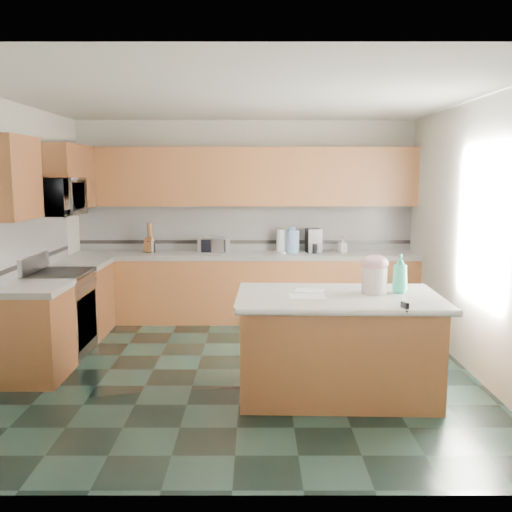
{
  "coord_description": "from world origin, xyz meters",
  "views": [
    {
      "loc": [
        0.15,
        -5.59,
        1.98
      ],
      "look_at": [
        0.15,
        0.35,
        1.12
      ],
      "focal_mm": 40.0,
      "sensor_mm": 36.0,
      "label": 1
    }
  ],
  "objects_px": {
    "island_top": "(338,298)",
    "knife_block": "(149,245)",
    "island_base": "(337,348)",
    "toaster_oven": "(214,245)",
    "treat_jar": "(374,280)",
    "soap_bottle_island": "(400,273)",
    "coffee_maker": "(313,241)"
  },
  "relations": [
    {
      "from": "treat_jar",
      "to": "toaster_oven",
      "type": "xyz_separation_m",
      "value": [
        -1.62,
        2.65,
        -0.01
      ]
    },
    {
      "from": "island_top",
      "to": "knife_block",
      "type": "height_order",
      "value": "knife_block"
    },
    {
      "from": "knife_block",
      "to": "soap_bottle_island",
      "type": "bearing_deg",
      "value": -24.97
    },
    {
      "from": "treat_jar",
      "to": "soap_bottle_island",
      "type": "distance_m",
      "value": 0.24
    },
    {
      "from": "soap_bottle_island",
      "to": "knife_block",
      "type": "distance_m",
      "value": 3.79
    },
    {
      "from": "knife_block",
      "to": "toaster_oven",
      "type": "relative_size",
      "value": 0.54
    },
    {
      "from": "treat_jar",
      "to": "knife_block",
      "type": "distance_m",
      "value": 3.64
    },
    {
      "from": "treat_jar",
      "to": "soap_bottle_island",
      "type": "bearing_deg",
      "value": 22.27
    },
    {
      "from": "island_base",
      "to": "treat_jar",
      "type": "xyz_separation_m",
      "value": [
        0.33,
        0.06,
        0.61
      ]
    },
    {
      "from": "toaster_oven",
      "to": "coffee_maker",
      "type": "bearing_deg",
      "value": 23.95
    },
    {
      "from": "island_base",
      "to": "coffee_maker",
      "type": "distance_m",
      "value": 2.81
    },
    {
      "from": "island_top",
      "to": "knife_block",
      "type": "bearing_deg",
      "value": 130.6
    },
    {
      "from": "treat_jar",
      "to": "knife_block",
      "type": "xyz_separation_m",
      "value": [
        -2.5,
        2.65,
        -0.02
      ]
    },
    {
      "from": "island_top",
      "to": "coffee_maker",
      "type": "relative_size",
      "value": 5.53
    },
    {
      "from": "island_top",
      "to": "knife_block",
      "type": "relative_size",
      "value": 9.02
    },
    {
      "from": "soap_bottle_island",
      "to": "island_base",
      "type": "bearing_deg",
      "value": -154.8
    },
    {
      "from": "island_base",
      "to": "treat_jar",
      "type": "height_order",
      "value": "treat_jar"
    },
    {
      "from": "toaster_oven",
      "to": "coffee_maker",
      "type": "height_order",
      "value": "coffee_maker"
    },
    {
      "from": "island_base",
      "to": "toaster_oven",
      "type": "xyz_separation_m",
      "value": [
        -1.3,
        2.7,
        0.6
      ]
    },
    {
      "from": "soap_bottle_island",
      "to": "coffee_maker",
      "type": "distance_m",
      "value": 2.7
    },
    {
      "from": "soap_bottle_island",
      "to": "coffee_maker",
      "type": "height_order",
      "value": "soap_bottle_island"
    },
    {
      "from": "knife_block",
      "to": "island_base",
      "type": "bearing_deg",
      "value": -32.39
    },
    {
      "from": "treat_jar",
      "to": "coffee_maker",
      "type": "height_order",
      "value": "coffee_maker"
    },
    {
      "from": "soap_bottle_island",
      "to": "toaster_oven",
      "type": "height_order",
      "value": "soap_bottle_island"
    },
    {
      "from": "treat_jar",
      "to": "coffee_maker",
      "type": "distance_m",
      "value": 2.69
    },
    {
      "from": "island_base",
      "to": "coffee_maker",
      "type": "bearing_deg",
      "value": 90.69
    },
    {
      "from": "soap_bottle_island",
      "to": "coffee_maker",
      "type": "relative_size",
      "value": 1.09
    },
    {
      "from": "island_base",
      "to": "toaster_oven",
      "type": "height_order",
      "value": "toaster_oven"
    },
    {
      "from": "knife_block",
      "to": "treat_jar",
      "type": "bearing_deg",
      "value": -27.82
    },
    {
      "from": "island_top",
      "to": "treat_jar",
      "type": "relative_size",
      "value": 7.59
    },
    {
      "from": "island_top",
      "to": "treat_jar",
      "type": "distance_m",
      "value": 0.36
    },
    {
      "from": "island_base",
      "to": "island_top",
      "type": "height_order",
      "value": "island_top"
    }
  ]
}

